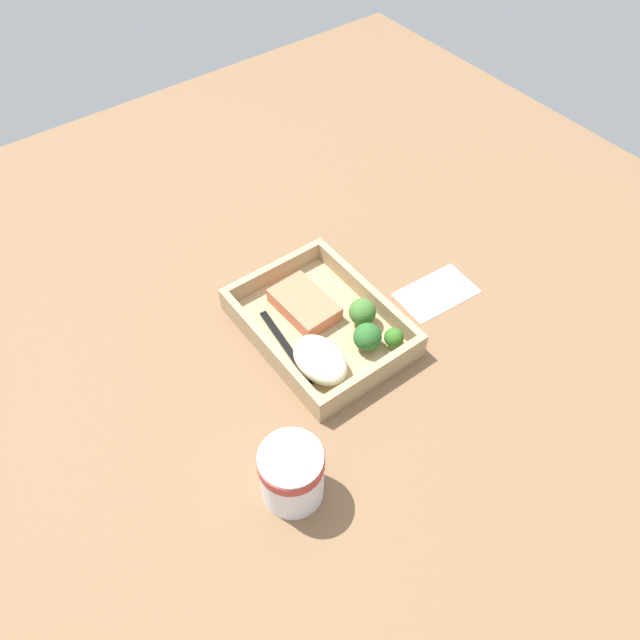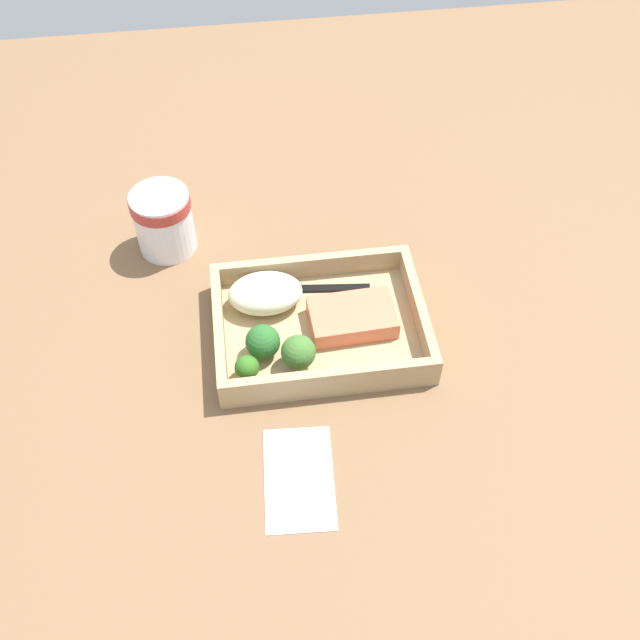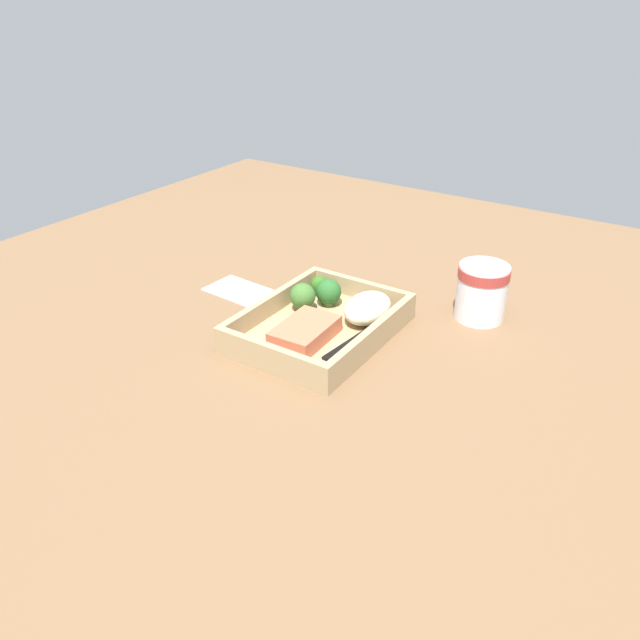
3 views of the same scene
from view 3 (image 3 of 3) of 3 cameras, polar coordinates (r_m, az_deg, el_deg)
ground_plane at (r=99.99cm, az=0.00°, el=-1.86°), size 160.00×160.00×2.00cm
takeout_tray at (r=99.19cm, az=0.00°, el=-1.06°), size 26.93×20.26×1.20cm
tray_rim at (r=98.09cm, az=0.00°, el=0.08°), size 26.93×20.26×3.30cm
salmon_fillet at (r=95.41cm, az=-1.57°, el=-1.04°), size 11.16×7.46×2.65cm
mashed_potatoes at (r=100.57cm, az=4.38°, el=1.11°), size 9.75×6.82×4.38cm
broccoli_floret_1 at (r=104.96cm, az=0.78°, el=2.56°), size 4.35×4.35×4.64cm
broccoli_floret_2 at (r=102.96cm, az=-1.59°, el=2.17°), size 4.29×4.29×4.89cm
broccoli_floret_3 at (r=108.48cm, az=-0.07°, el=3.23°), size 3.01×3.01×3.55cm
fork at (r=96.74cm, az=3.80°, el=-1.41°), size 15.89×3.37×0.44cm
paper_cup at (r=105.53cm, az=14.59°, el=2.76°), size 8.37×8.37×9.47cm
receipt_slip at (r=114.09cm, az=-7.19°, el=2.64°), size 8.64×13.52×0.24cm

